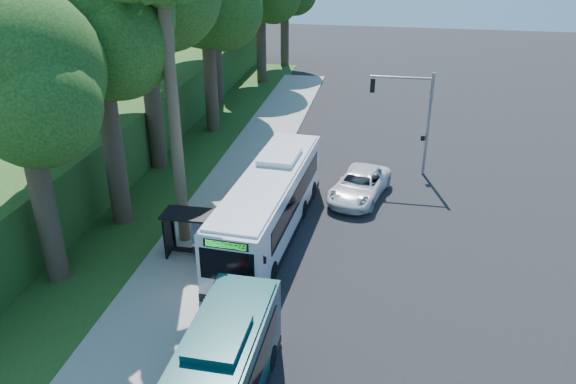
# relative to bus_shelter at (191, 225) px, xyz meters

# --- Properties ---
(ground) EXTENTS (140.00, 140.00, 0.00)m
(ground) POSITION_rel_bus_shelter_xyz_m (7.26, 2.86, -1.81)
(ground) COLOR black
(ground) RESTS_ON ground
(sidewalk) EXTENTS (4.50, 70.00, 0.12)m
(sidewalk) POSITION_rel_bus_shelter_xyz_m (-0.04, 2.86, -1.75)
(sidewalk) COLOR gray
(sidewalk) RESTS_ON ground
(red_curb) EXTENTS (0.25, 30.00, 0.13)m
(red_curb) POSITION_rel_bus_shelter_xyz_m (2.26, -1.14, -1.74)
(red_curb) COLOR maroon
(red_curb) RESTS_ON ground
(grass_verge) EXTENTS (8.00, 70.00, 0.06)m
(grass_verge) POSITION_rel_bus_shelter_xyz_m (-5.74, 7.86, -1.78)
(grass_verge) COLOR #234719
(grass_verge) RESTS_ON ground
(bus_shelter) EXTENTS (3.20, 1.51, 2.55)m
(bus_shelter) POSITION_rel_bus_shelter_xyz_m (0.00, 0.00, 0.00)
(bus_shelter) COLOR black
(bus_shelter) RESTS_ON ground
(stop_sign_pole) EXTENTS (0.35, 0.06, 3.17)m
(stop_sign_pole) POSITION_rel_bus_shelter_xyz_m (1.86, -2.14, 0.28)
(stop_sign_pole) COLOR gray
(stop_sign_pole) RESTS_ON ground
(traffic_signal_pole) EXTENTS (4.10, 0.30, 7.00)m
(traffic_signal_pole) POSITION_rel_bus_shelter_xyz_m (11.04, 12.86, 2.62)
(traffic_signal_pole) COLOR gray
(traffic_signal_pole) RESTS_ON ground
(palm_tree) EXTENTS (4.20, 4.20, 14.40)m
(palm_tree) POSITION_rel_bus_shelter_xyz_m (-0.94, 1.36, 10.57)
(palm_tree) COLOR #4C3F2D
(palm_tree) RESTS_ON ground
(hillside_backdrop) EXTENTS (24.00, 60.00, 8.80)m
(hillside_backdrop) POSITION_rel_bus_shelter_xyz_m (-19.04, 17.96, 0.63)
(hillside_backdrop) COLOR #234719
(hillside_backdrop) RESTS_ON ground
(tree_0) EXTENTS (8.40, 8.00, 15.70)m
(tree_0) POSITION_rel_bus_shelter_xyz_m (-5.14, 2.84, 9.40)
(tree_0) COLOR #382B1E
(tree_0) RESTS_ON ground
(tree_6) EXTENTS (7.56, 7.20, 13.74)m
(tree_6) POSITION_rel_bus_shelter_xyz_m (-5.65, -3.16, 7.90)
(tree_6) COLOR #382B1E
(tree_6) RESTS_ON ground
(white_bus) EXTENTS (3.75, 13.59, 4.00)m
(white_bus) POSITION_rel_bus_shelter_xyz_m (3.46, 2.89, 0.15)
(white_bus) COLOR silver
(white_bus) RESTS_ON ground
(pickup) EXTENTS (4.09, 6.46, 1.66)m
(pickup) POSITION_rel_bus_shelter_xyz_m (7.97, 8.40, -0.98)
(pickup) COLOR silver
(pickup) RESTS_ON ground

